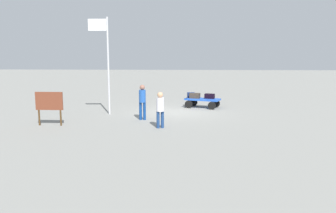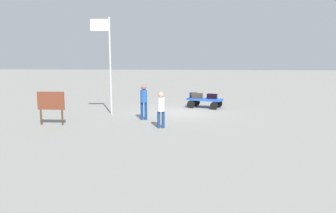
{
  "view_description": "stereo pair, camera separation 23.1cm",
  "coord_description": "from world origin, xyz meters",
  "px_view_note": "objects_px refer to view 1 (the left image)",
  "views": [
    {
      "loc": [
        -0.62,
        18.45,
        3.15
      ],
      "look_at": [
        0.13,
        6.0,
        1.24
      ],
      "focal_mm": 34.8,
      "sensor_mm": 36.0,
      "label": 1
    },
    {
      "loc": [
        -0.85,
        18.43,
        3.15
      ],
      "look_at": [
        0.13,
        6.0,
        1.24
      ],
      "focal_mm": 34.8,
      "sensor_mm": 36.0,
      "label": 2
    }
  ],
  "objects_px": {
    "signboard": "(49,103)",
    "flagpole": "(106,56)",
    "luggage_cart": "(202,101)",
    "suitcase_tan": "(191,95)",
    "worker_lead": "(160,107)",
    "worker_trailing": "(142,99)",
    "suitcase_maroon": "(195,96)",
    "suitcase_dark": "(210,96)"
  },
  "relations": [
    {
      "from": "worker_lead",
      "to": "worker_trailing",
      "type": "xyz_separation_m",
      "value": [
        1.05,
        -1.85,
        0.1
      ]
    },
    {
      "from": "suitcase_dark",
      "to": "worker_lead",
      "type": "bearing_deg",
      "value": 66.9
    },
    {
      "from": "luggage_cart",
      "to": "flagpole",
      "type": "relative_size",
      "value": 0.44
    },
    {
      "from": "luggage_cart",
      "to": "flagpole",
      "type": "xyz_separation_m",
      "value": [
        5.34,
        2.69,
        2.76
      ]
    },
    {
      "from": "suitcase_dark",
      "to": "flagpole",
      "type": "distance_m",
      "value": 6.87
    },
    {
      "from": "worker_lead",
      "to": "flagpole",
      "type": "bearing_deg",
      "value": -45.72
    },
    {
      "from": "suitcase_maroon",
      "to": "suitcase_tan",
      "type": "bearing_deg",
      "value": -49.84
    },
    {
      "from": "worker_trailing",
      "to": "flagpole",
      "type": "xyz_separation_m",
      "value": [
        2.18,
        -1.46,
        2.13
      ]
    },
    {
      "from": "luggage_cart",
      "to": "suitcase_maroon",
      "type": "relative_size",
      "value": 3.29
    },
    {
      "from": "worker_trailing",
      "to": "flagpole",
      "type": "bearing_deg",
      "value": -33.9
    },
    {
      "from": "luggage_cart",
      "to": "worker_trailing",
      "type": "height_order",
      "value": "worker_trailing"
    },
    {
      "from": "suitcase_dark",
      "to": "suitcase_tan",
      "type": "bearing_deg",
      "value": -17.19
    },
    {
      "from": "flagpole",
      "to": "luggage_cart",
      "type": "bearing_deg",
      "value": -153.27
    },
    {
      "from": "luggage_cart",
      "to": "suitcase_tan",
      "type": "distance_m",
      "value": 0.86
    },
    {
      "from": "worker_lead",
      "to": "worker_trailing",
      "type": "bearing_deg",
      "value": -60.37
    },
    {
      "from": "suitcase_maroon",
      "to": "worker_lead",
      "type": "height_order",
      "value": "worker_lead"
    },
    {
      "from": "worker_lead",
      "to": "signboard",
      "type": "height_order",
      "value": "worker_lead"
    },
    {
      "from": "suitcase_maroon",
      "to": "worker_lead",
      "type": "xyz_separation_m",
      "value": [
        1.65,
        6.12,
        0.21
      ]
    },
    {
      "from": "worker_lead",
      "to": "worker_trailing",
      "type": "relative_size",
      "value": 0.91
    },
    {
      "from": "signboard",
      "to": "flagpole",
      "type": "bearing_deg",
      "value": -121.66
    },
    {
      "from": "suitcase_maroon",
      "to": "flagpole",
      "type": "xyz_separation_m",
      "value": [
        4.88,
        2.81,
        2.45
      ]
    },
    {
      "from": "worker_lead",
      "to": "signboard",
      "type": "xyz_separation_m",
      "value": [
        5.13,
        -0.23,
        0.1
      ]
    },
    {
      "from": "luggage_cart",
      "to": "suitcase_maroon",
      "type": "xyz_separation_m",
      "value": [
        0.46,
        -0.12,
        0.31
      ]
    },
    {
      "from": "luggage_cart",
      "to": "suitcase_tan",
      "type": "xyz_separation_m",
      "value": [
        0.7,
        -0.4,
        0.31
      ]
    },
    {
      "from": "suitcase_tan",
      "to": "worker_lead",
      "type": "distance_m",
      "value": 6.55
    },
    {
      "from": "worker_lead",
      "to": "luggage_cart",
      "type": "bearing_deg",
      "value": -109.41
    },
    {
      "from": "suitcase_dark",
      "to": "luggage_cart",
      "type": "bearing_deg",
      "value": 4.66
    },
    {
      "from": "suitcase_dark",
      "to": "worker_trailing",
      "type": "bearing_deg",
      "value": 49.14
    },
    {
      "from": "flagpole",
      "to": "signboard",
      "type": "distance_m",
      "value": 4.2
    },
    {
      "from": "suitcase_maroon",
      "to": "worker_lead",
      "type": "bearing_deg",
      "value": 74.88
    },
    {
      "from": "suitcase_tan",
      "to": "worker_trailing",
      "type": "relative_size",
      "value": 0.28
    },
    {
      "from": "suitcase_dark",
      "to": "signboard",
      "type": "bearing_deg",
      "value": 37.02
    },
    {
      "from": "luggage_cart",
      "to": "signboard",
      "type": "distance_m",
      "value": 9.28
    },
    {
      "from": "worker_trailing",
      "to": "flagpole",
      "type": "distance_m",
      "value": 3.38
    },
    {
      "from": "suitcase_maroon",
      "to": "signboard",
      "type": "distance_m",
      "value": 8.98
    },
    {
      "from": "flagpole",
      "to": "worker_trailing",
      "type": "bearing_deg",
      "value": 146.1
    },
    {
      "from": "luggage_cart",
      "to": "suitcase_maroon",
      "type": "distance_m",
      "value": 0.57
    },
    {
      "from": "suitcase_maroon",
      "to": "luggage_cart",
      "type": "bearing_deg",
      "value": 165.65
    },
    {
      "from": "luggage_cart",
      "to": "suitcase_tan",
      "type": "relative_size",
      "value": 4.57
    },
    {
      "from": "luggage_cart",
      "to": "suitcase_tan",
      "type": "height_order",
      "value": "suitcase_tan"
    },
    {
      "from": "suitcase_tan",
      "to": "signboard",
      "type": "distance_m",
      "value": 9.0
    },
    {
      "from": "suitcase_dark",
      "to": "worker_trailing",
      "type": "relative_size",
      "value": 0.38
    }
  ]
}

